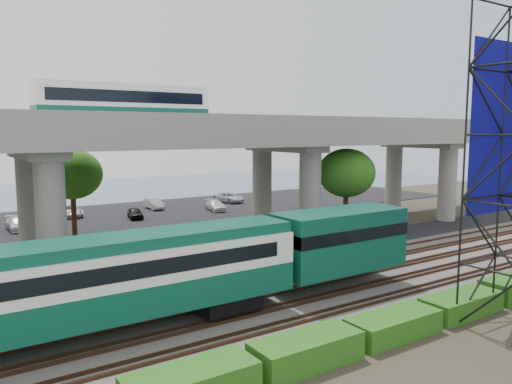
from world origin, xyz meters
TOP-DOWN VIEW (x-y plane):
  - ground at (0.00, 0.00)m, footprint 140.00×140.00m
  - ballast_bed at (0.00, 2.00)m, footprint 90.00×12.00m
  - service_road at (0.00, 10.50)m, footprint 90.00×5.00m
  - parking_lot at (0.00, 34.00)m, footprint 90.00×18.00m
  - harbor_water at (0.00, 56.00)m, footprint 140.00×40.00m
  - rail_tracks at (0.00, 2.00)m, footprint 90.00×9.52m
  - commuter_train at (-8.37, 2.00)m, footprint 29.30×3.06m
  - overpass at (-0.30, 16.00)m, footprint 80.00×12.00m
  - hedge_strip at (1.01, -4.30)m, footprint 34.60×1.80m
  - trees at (-4.67, 16.17)m, footprint 40.94×16.94m
  - suv at (-6.02, 9.95)m, footprint 4.83×2.61m
  - parked_cars at (-0.06, 33.87)m, footprint 37.91×9.52m

SIDE VIEW (x-z plane):
  - ground at x=0.00m, z-range 0.00..0.00m
  - harbor_water at x=0.00m, z-range 0.00..0.03m
  - service_road at x=0.00m, z-range 0.00..0.08m
  - parking_lot at x=0.00m, z-range 0.00..0.08m
  - ballast_bed at x=0.00m, z-range 0.00..0.20m
  - rail_tracks at x=0.00m, z-range 0.20..0.36m
  - hedge_strip at x=1.01m, z-range -0.04..1.16m
  - parked_cars at x=-0.06m, z-range 0.04..1.34m
  - suv at x=-6.02m, z-range 0.08..1.37m
  - commuter_train at x=-8.37m, z-range 0.73..5.03m
  - trees at x=-4.67m, z-range 1.73..9.42m
  - overpass at x=-0.30m, z-range 2.01..14.41m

